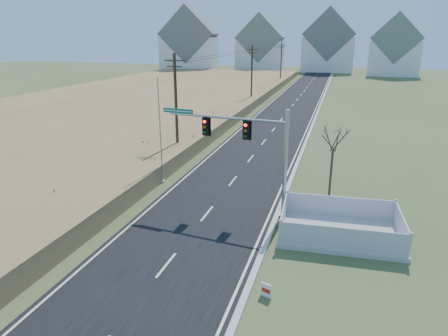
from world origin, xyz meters
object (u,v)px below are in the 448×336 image
fence_enclosure (340,231)px  flagpole (161,142)px  traffic_signal_mast (255,149)px  open_sign (266,290)px  bare_tree (334,138)px

fence_enclosure → flagpole: 13.96m
traffic_signal_mast → flagpole: bearing=162.8°
open_sign → flagpole: flagpole is taller
traffic_signal_mast → fence_enclosure: 6.56m
bare_tree → traffic_signal_mast: bearing=-140.9°
traffic_signal_mast → bare_tree: size_ratio=1.56×
fence_enclosure → open_sign: bearing=-116.9°
bare_tree → open_sign: bearing=-100.0°
traffic_signal_mast → bare_tree: bearing=45.3°
traffic_signal_mast → flagpole: flagpole is taller
open_sign → flagpole: 15.37m
traffic_signal_mast → flagpole: 8.39m
open_sign → bare_tree: 12.42m
fence_enclosure → open_sign: size_ratio=10.58×
traffic_signal_mast → open_sign: 9.20m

